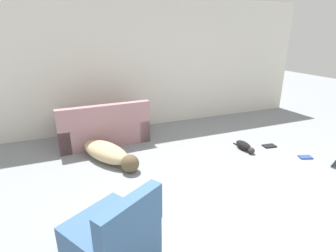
{
  "coord_description": "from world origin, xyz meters",
  "views": [
    {
      "loc": [
        -1.9,
        -1.57,
        2.03
      ],
      "look_at": [
        -0.51,
        1.85,
        0.71
      ],
      "focal_mm": 28.0,
      "sensor_mm": 36.0,
      "label": 1
    }
  ],
  "objects_px": {
    "cat": "(245,146)",
    "dog": "(109,153)",
    "book_black": "(269,146)",
    "book_blue": "(305,157)",
    "side_chair": "(113,240)",
    "couch": "(103,128)"
  },
  "relations": [
    {
      "from": "cat",
      "to": "dog",
      "type": "bearing_deg",
      "value": -103.63
    },
    {
      "from": "book_black",
      "to": "book_blue",
      "type": "bearing_deg",
      "value": -68.77
    },
    {
      "from": "cat",
      "to": "side_chair",
      "type": "height_order",
      "value": "side_chair"
    },
    {
      "from": "couch",
      "to": "cat",
      "type": "height_order",
      "value": "couch"
    },
    {
      "from": "couch",
      "to": "dog",
      "type": "xyz_separation_m",
      "value": [
        -0.06,
        -0.9,
        -0.12
      ]
    },
    {
      "from": "couch",
      "to": "cat",
      "type": "distance_m",
      "value": 2.71
    },
    {
      "from": "dog",
      "to": "book_black",
      "type": "bearing_deg",
      "value": 52.41
    },
    {
      "from": "dog",
      "to": "book_blue",
      "type": "height_order",
      "value": "dog"
    },
    {
      "from": "couch",
      "to": "book_black",
      "type": "xyz_separation_m",
      "value": [
        2.85,
        -1.44,
        -0.26
      ]
    },
    {
      "from": "couch",
      "to": "dog",
      "type": "distance_m",
      "value": 0.91
    },
    {
      "from": "dog",
      "to": "cat",
      "type": "height_order",
      "value": "dog"
    },
    {
      "from": "dog",
      "to": "side_chair",
      "type": "distance_m",
      "value": 2.14
    },
    {
      "from": "couch",
      "to": "book_black",
      "type": "bearing_deg",
      "value": 150.96
    },
    {
      "from": "couch",
      "to": "book_blue",
      "type": "height_order",
      "value": "couch"
    },
    {
      "from": "couch",
      "to": "book_black",
      "type": "height_order",
      "value": "couch"
    },
    {
      "from": "book_blue",
      "to": "cat",
      "type": "bearing_deg",
      "value": 138.93
    },
    {
      "from": "couch",
      "to": "book_blue",
      "type": "distance_m",
      "value": 3.72
    },
    {
      "from": "side_chair",
      "to": "book_blue",
      "type": "bearing_deg",
      "value": 164.38
    },
    {
      "from": "cat",
      "to": "side_chair",
      "type": "relative_size",
      "value": 0.61
    },
    {
      "from": "cat",
      "to": "side_chair",
      "type": "distance_m",
      "value": 3.17
    },
    {
      "from": "dog",
      "to": "book_black",
      "type": "relative_size",
      "value": 5.79
    },
    {
      "from": "dog",
      "to": "book_black",
      "type": "distance_m",
      "value": 2.97
    }
  ]
}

